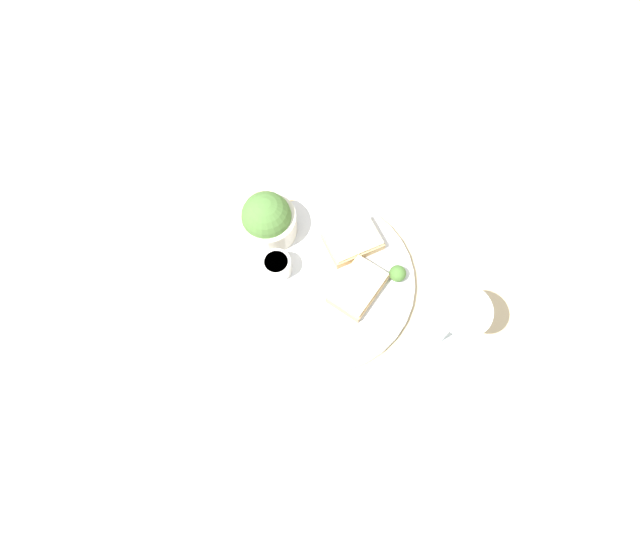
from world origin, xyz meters
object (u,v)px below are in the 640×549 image
at_px(salad_bowl, 267,219).
at_px(sauce_ramekin, 277,265).
at_px(cheese_toast_far, 353,241).
at_px(wine_glass, 455,320).
at_px(cheese_toast_near, 358,287).

relative_size(salad_bowl, sauce_ramekin, 2.07).
bearing_deg(cheese_toast_far, salad_bowl, 130.46).
bearing_deg(cheese_toast_far, sauce_ramekin, 162.31).
xyz_separation_m(salad_bowl, sauce_ramekin, (-0.04, -0.08, -0.02)).
xyz_separation_m(salad_bowl, wine_glass, (0.10, -0.35, 0.07)).
bearing_deg(cheese_toast_near, salad_bowl, 104.43).
height_order(salad_bowl, wine_glass, wine_glass).
bearing_deg(cheese_toast_near, wine_glass, -71.69).
relative_size(salad_bowl, wine_glass, 0.62).
relative_size(salad_bowl, cheese_toast_far, 0.95).
relative_size(sauce_ramekin, wine_glass, 0.30).
height_order(sauce_ramekin, wine_glass, wine_glass).
xyz_separation_m(sauce_ramekin, cheese_toast_far, (0.14, -0.04, -0.01)).
distance_m(salad_bowl, sauce_ramekin, 0.09).
bearing_deg(salad_bowl, wine_glass, -73.83).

